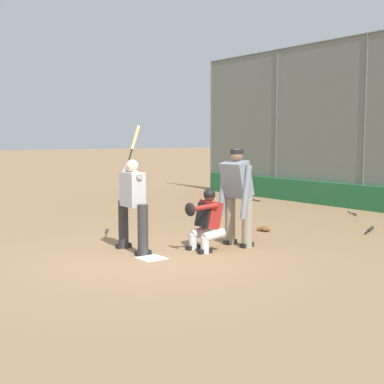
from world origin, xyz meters
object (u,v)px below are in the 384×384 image
Objects in this scene: spare_bat_by_padding at (370,229)px; spare_bat_first_base_side at (251,199)px; spare_bat_third_base_side at (351,212)px; catcher_behind_plate at (206,219)px; fielding_glove_on_dirt at (264,229)px; umpire_home at (237,194)px; batter_at_plate at (133,202)px.

spare_bat_by_padding and spare_bat_first_base_side have the same top height.
spare_bat_first_base_side is (3.88, 0.10, 0.00)m from spare_bat_third_base_side.
spare_bat_third_base_side is at bearing -164.54° from spare_bat_first_base_side.
spare_bat_third_base_side is 0.74× the size of spare_bat_first_base_side.
spare_bat_by_padding is (-0.53, -4.13, -0.55)m from catcher_behind_plate.
spare_bat_third_base_side is at bearing -81.08° from fielding_glove_on_dirt.
catcher_behind_plate is 4.20m from spare_bat_by_padding.
fielding_glove_on_dirt is (1.35, 1.89, 0.02)m from spare_bat_by_padding.
umpire_home is at bearing -88.33° from catcher_behind_plate.
fielding_glove_on_dirt reaches higher than spare_bat_first_base_side.
umpire_home reaches higher than fielding_glove_on_dirt.
spare_bat_third_base_side is at bearing -82.05° from umpire_home.
spare_bat_by_padding is (-0.52, -3.41, -0.95)m from umpire_home.
catcher_behind_plate is at bearing 147.43° from spare_bat_by_padding.
fielding_glove_on_dirt is at bearing -66.94° from catcher_behind_plate.
spare_bat_by_padding is 2.32m from fielding_glove_on_dirt.
catcher_behind_plate is at bearing -121.47° from batter_at_plate.
catcher_behind_plate is 1.45× the size of spare_bat_by_padding.
batter_at_plate reaches higher than spare_bat_by_padding.
spare_bat_first_base_side is at bearing -45.44° from catcher_behind_plate.
batter_at_plate is 2.92× the size of spare_bat_by_padding.
umpire_home is 2.77× the size of spare_bat_third_base_side.
catcher_behind_plate reaches higher than spare_bat_by_padding.
spare_bat_third_base_side and spare_bat_first_base_side have the same top height.
batter_at_plate is 7.58× the size of fielding_glove_on_dirt.
spare_bat_first_base_side is at bearing 47.21° from spare_bat_by_padding.
batter_at_plate is at bearing 135.85° from spare_bat_third_base_side.
fielding_glove_on_dirt is at bearing -86.28° from batter_at_plate.
umpire_home is at bearing 118.79° from fielding_glove_on_dirt.
catcher_behind_plate is 1.70× the size of spare_bat_third_base_side.
umpire_home is 5.62m from spare_bat_third_base_side.
batter_at_plate is at bearing 91.63° from fielding_glove_on_dirt.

